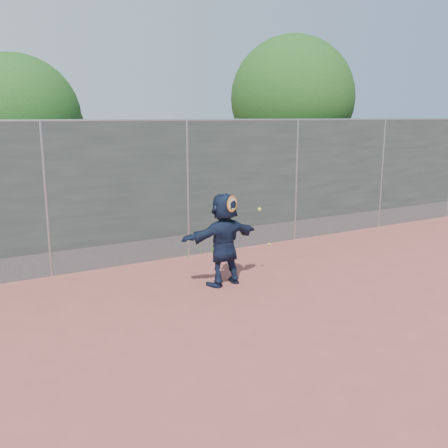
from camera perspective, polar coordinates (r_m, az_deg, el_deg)
ground at (r=8.49m, az=6.50°, el=-9.16°), size 80.00×80.00×0.00m
player at (r=9.18m, az=-0.00°, el=-1.76°), size 1.64×0.66×1.73m
ball_ground at (r=12.19m, az=5.18°, el=-2.32°), size 0.07×0.07×0.07m
fence at (r=11.01m, az=-4.18°, el=4.36°), size 20.00×0.06×3.03m
swing_action at (r=8.93m, az=1.23°, el=2.13°), size 0.76×0.16×0.51m
tree_right at (r=15.33m, az=8.23°, el=13.63°), size 3.78×3.60×5.39m
tree_left at (r=13.02m, az=-22.00°, el=10.72°), size 3.15×3.00×4.53m
weed_clump at (r=11.33m, az=-2.47°, el=-2.88°), size 0.68×0.07×0.30m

